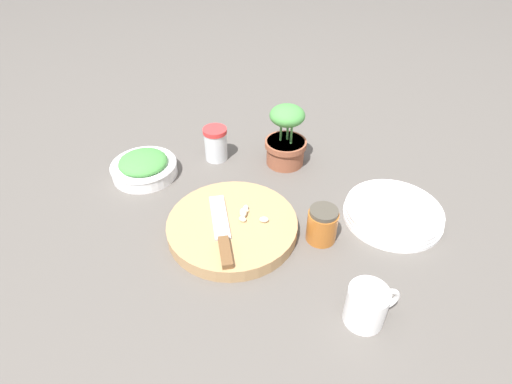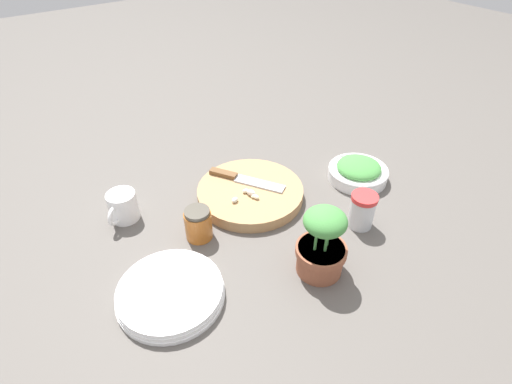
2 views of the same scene
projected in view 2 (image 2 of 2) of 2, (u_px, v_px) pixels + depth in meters
The scene contains 10 objects.
ground_plane at pixel (267, 212), 1.06m from camera, with size 5.00×5.00×0.00m, color #56514C.
cutting_board at pixel (250, 193), 1.10m from camera, with size 0.29×0.29×0.03m.
chef_knife at pixel (242, 179), 1.12m from camera, with size 0.14×0.20×0.01m.
garlic_cloves at pixel (248, 195), 1.06m from camera, with size 0.07×0.05×0.02m.
herb_bowl at pixel (358, 171), 1.16m from camera, with size 0.17×0.17×0.06m.
spice_jar at pixel (362, 210), 0.99m from camera, with size 0.07×0.07×0.09m.
coffee_mug at pixel (123, 207), 1.02m from camera, with size 0.09×0.08×0.08m.
plate_stack at pixel (170, 293), 0.83m from camera, with size 0.23×0.23×0.03m.
honey_jar at pixel (198, 224), 0.96m from camera, with size 0.07×0.07×0.08m.
potted_herb at pixel (322, 246), 0.86m from camera, with size 0.11×0.11×0.17m.
Camera 2 is at (0.49, 0.63, 0.70)m, focal length 28.00 mm.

